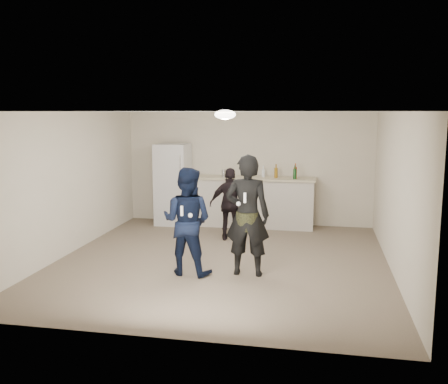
% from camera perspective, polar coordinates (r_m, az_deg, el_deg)
% --- Properties ---
extents(floor, '(6.00, 6.00, 0.00)m').
position_cam_1_polar(floor, '(8.53, -0.26, -7.86)').
color(floor, '#6B5B4C').
rests_on(floor, ground).
extents(ceiling, '(6.00, 6.00, 0.00)m').
position_cam_1_polar(ceiling, '(8.16, -0.27, 9.18)').
color(ceiling, silver).
rests_on(ceiling, wall_back).
extents(wall_back, '(6.00, 0.00, 6.00)m').
position_cam_1_polar(wall_back, '(11.19, 2.75, 2.74)').
color(wall_back, beige).
rests_on(wall_back, floor).
extents(wall_front, '(6.00, 0.00, 6.00)m').
position_cam_1_polar(wall_front, '(5.39, -6.53, -4.24)').
color(wall_front, beige).
rests_on(wall_front, floor).
extents(wall_left, '(0.00, 6.00, 6.00)m').
position_cam_1_polar(wall_left, '(9.19, -17.33, 0.94)').
color(wall_left, beige).
rests_on(wall_left, floor).
extents(wall_right, '(0.00, 6.00, 6.00)m').
position_cam_1_polar(wall_right, '(8.18, 18.99, -0.11)').
color(wall_right, beige).
rests_on(wall_right, floor).
extents(counter, '(2.60, 0.56, 1.05)m').
position_cam_1_polar(counter, '(10.94, 3.39, -1.25)').
color(counter, beige).
rests_on(counter, floor).
extents(counter_top, '(2.68, 0.64, 0.04)m').
position_cam_1_polar(counter_top, '(10.86, 3.42, 1.58)').
color(counter_top, beige).
rests_on(counter_top, counter).
extents(fridge, '(0.70, 0.70, 1.80)m').
position_cam_1_polar(fridge, '(11.19, -5.85, 0.90)').
color(fridge, silver).
rests_on(fridge, floor).
extents(fridge_handle, '(0.02, 0.02, 0.60)m').
position_cam_1_polar(fridge_handle, '(10.71, -5.03, 2.70)').
color(fridge_handle, white).
rests_on(fridge_handle, fridge).
extents(ceiling_dome, '(0.36, 0.36, 0.16)m').
position_cam_1_polar(ceiling_dome, '(8.45, 0.13, 8.84)').
color(ceiling_dome, white).
rests_on(ceiling_dome, ceiling).
extents(shaker, '(0.08, 0.08, 0.17)m').
position_cam_1_polar(shaker, '(10.83, -0.04, 2.14)').
color(shaker, '#AFAFB3').
rests_on(shaker, counter_top).
extents(man, '(0.89, 0.74, 1.66)m').
position_cam_1_polar(man, '(7.70, -4.25, -3.34)').
color(man, '#0E1B3D').
rests_on(man, floor).
extents(woman, '(0.69, 0.45, 1.87)m').
position_cam_1_polar(woman, '(7.61, 2.68, -2.68)').
color(woman, black).
rests_on(woman, floor).
extents(camo_shorts, '(0.34, 0.34, 0.28)m').
position_cam_1_polar(camo_shorts, '(7.63, 2.67, -3.31)').
color(camo_shorts, '#343A1A').
rests_on(camo_shorts, woman).
extents(spectator, '(0.88, 0.48, 1.42)m').
position_cam_1_polar(spectator, '(9.74, 0.79, -1.41)').
color(spectator, black).
rests_on(spectator, floor).
extents(remote_man, '(0.04, 0.04, 0.15)m').
position_cam_1_polar(remote_man, '(7.39, -4.84, -2.15)').
color(remote_man, silver).
rests_on(remote_man, man).
extents(nunchuk_man, '(0.07, 0.07, 0.07)m').
position_cam_1_polar(nunchuk_man, '(7.41, -3.87, -2.68)').
color(nunchuk_man, white).
rests_on(nunchuk_man, man).
extents(remote_woman, '(0.04, 0.04, 0.15)m').
position_cam_1_polar(remote_woman, '(7.31, 2.41, -0.66)').
color(remote_woman, white).
rests_on(remote_woman, woman).
extents(nunchuk_woman, '(0.07, 0.07, 0.07)m').
position_cam_1_polar(nunchuk_woman, '(7.37, 1.67, -1.36)').
color(nunchuk_woman, white).
rests_on(nunchuk_woman, woman).
extents(bottle_cluster, '(1.15, 0.27, 0.27)m').
position_cam_1_polar(bottle_cluster, '(10.79, 6.07, 2.21)').
color(bottle_cluster, '#8D3814').
rests_on(bottle_cluster, counter_top).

